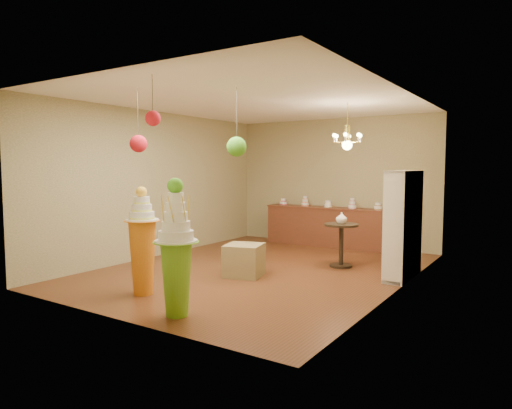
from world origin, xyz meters
The scene contains 17 objects.
floor centered at (0.00, 0.00, 0.00)m, with size 6.50×6.50×0.00m, color #542C16.
ceiling centered at (0.00, 0.00, 3.00)m, with size 6.50×6.50×0.00m, color white.
wall_back centered at (0.00, 3.25, 1.50)m, with size 5.00×0.04×3.00m, color #9A9268.
wall_front centered at (0.00, -3.25, 1.50)m, with size 5.00×0.04×3.00m, color #9A9268.
wall_left centered at (-2.50, 0.00, 1.50)m, with size 0.04×6.50×3.00m, color #9A9268.
wall_right centered at (2.50, 0.00, 1.50)m, with size 0.04×6.50×3.00m, color #9A9268.
pedestal_green centered at (0.52, -2.75, 0.71)m, with size 0.57×0.57×1.73m.
pedestal_orange centered at (-0.56, -2.29, 0.67)m, with size 0.60×0.60×1.58m.
burlap_riser centered at (0.04, -0.57, 0.27)m, with size 0.60×0.60×0.55m, color olive.
sideboard centered at (0.00, 2.97, 0.48)m, with size 3.04×0.54×1.16m.
shelving_unit centered at (2.34, 0.80, 0.90)m, with size 0.33×1.20×1.80m.
round_table centered at (1.14, 1.02, 0.52)m, with size 0.78×0.78×0.81m.
vase centered at (1.14, 1.02, 0.92)m, with size 0.21×0.21×0.22m, color #F0E4CF.
pom_red_left centered at (-0.70, -2.21, 2.20)m, with size 0.25×0.25×0.93m.
pom_green_mid centered at (0.56, -1.50, 2.15)m, with size 0.29×0.29×0.99m.
pom_red_right centered at (0.20, -2.79, 2.46)m, with size 0.19×0.19×0.64m.
chandelier centered at (1.29, 0.86, 2.30)m, with size 0.70×0.70×0.85m.
Camera 1 is at (4.39, -6.88, 1.85)m, focal length 32.00 mm.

